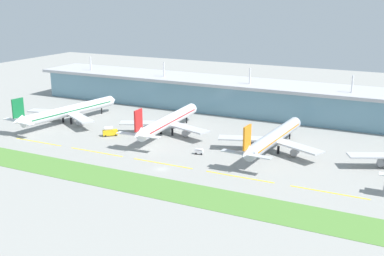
# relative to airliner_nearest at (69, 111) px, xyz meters

# --- Properties ---
(ground_plane) EXTENTS (600.00, 600.00, 0.00)m
(ground_plane) POSITION_rel_airliner_nearest_xyz_m (81.56, -40.53, -6.46)
(ground_plane) COLOR gray
(terminal_building) EXTENTS (288.00, 34.00, 27.36)m
(terminal_building) POSITION_rel_airliner_nearest_xyz_m (81.56, 65.20, 2.93)
(terminal_building) COLOR #6693A8
(terminal_building) RESTS_ON ground
(airliner_nearest) EXTENTS (48.28, 71.82, 18.90)m
(airliner_nearest) POSITION_rel_airliner_nearest_xyz_m (0.00, 0.00, 0.00)
(airliner_nearest) COLOR silver
(airliner_nearest) RESTS_ON ground
(airliner_near_middle) EXTENTS (48.71, 68.32, 18.90)m
(airliner_near_middle) POSITION_rel_airliner_nearest_xyz_m (58.91, 4.71, -0.00)
(airliner_near_middle) COLOR white
(airliner_near_middle) RESTS_ON ground
(airliner_far_middle) EXTENTS (48.72, 67.34, 18.90)m
(airliner_far_middle) POSITION_rel_airliner_nearest_xyz_m (114.56, 0.53, -0.00)
(airliner_far_middle) COLOR #ADB2BC
(airliner_far_middle) RESTS_ON ground
(taxiway_stripe_west) EXTENTS (28.00, 0.70, 0.04)m
(taxiway_stripe_west) POSITION_rel_airliner_nearest_xyz_m (10.56, -34.84, -6.44)
(taxiway_stripe_west) COLOR yellow
(taxiway_stripe_west) RESTS_ON ground
(taxiway_stripe_mid_west) EXTENTS (28.00, 0.70, 0.04)m
(taxiway_stripe_mid_west) POSITION_rel_airliner_nearest_xyz_m (44.56, -34.84, -6.44)
(taxiway_stripe_mid_west) COLOR yellow
(taxiway_stripe_mid_west) RESTS_ON ground
(taxiway_stripe_centre) EXTENTS (28.00, 0.70, 0.04)m
(taxiway_stripe_centre) POSITION_rel_airliner_nearest_xyz_m (78.56, -34.84, -6.44)
(taxiway_stripe_centre) COLOR yellow
(taxiway_stripe_centre) RESTS_ON ground
(taxiway_stripe_mid_east) EXTENTS (28.00, 0.70, 0.04)m
(taxiway_stripe_mid_east) POSITION_rel_airliner_nearest_xyz_m (112.56, -34.84, -6.44)
(taxiway_stripe_mid_east) COLOR yellow
(taxiway_stripe_mid_east) RESTS_ON ground
(taxiway_stripe_east) EXTENTS (28.00, 0.70, 0.04)m
(taxiway_stripe_east) POSITION_rel_airliner_nearest_xyz_m (146.56, -34.84, -6.44)
(taxiway_stripe_east) COLOR yellow
(taxiway_stripe_east) RESTS_ON ground
(grass_verge) EXTENTS (300.00, 18.00, 0.10)m
(grass_verge) POSITION_rel_airliner_nearest_xyz_m (81.56, -58.18, -6.41)
(grass_verge) COLOR #518438
(grass_verge) RESTS_ON ground
(baggage_cart) EXTENTS (3.89, 2.62, 2.48)m
(baggage_cart) POSITION_rel_airliner_nearest_xyz_m (86.84, -17.14, -5.19)
(baggage_cart) COLOR silver
(baggage_cart) RESTS_ON ground
(fuel_truck) EXTENTS (7.03, 6.82, 4.95)m
(fuel_truck) POSITION_rel_airliner_nearest_xyz_m (34.99, -11.19, -4.20)
(fuel_truck) COLOR gold
(fuel_truck) RESTS_ON ground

